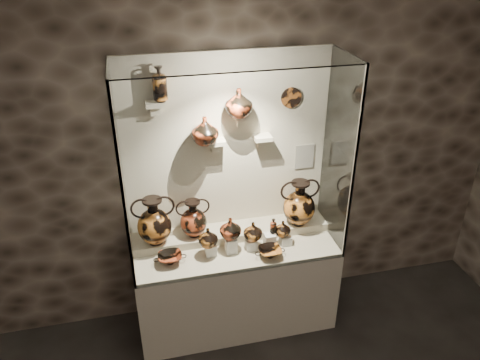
% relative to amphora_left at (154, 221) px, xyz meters
% --- Properties ---
extents(wall_back, '(5.00, 0.02, 3.20)m').
position_rel_amphora_left_xyz_m(wall_back, '(0.65, 0.20, 0.49)').
color(wall_back, black).
rests_on(wall_back, ground).
extents(plinth, '(1.70, 0.60, 0.80)m').
position_rel_amphora_left_xyz_m(plinth, '(0.65, -0.12, -0.71)').
color(plinth, beige).
rests_on(plinth, floor).
extents(front_tier, '(1.68, 0.58, 0.03)m').
position_rel_amphora_left_xyz_m(front_tier, '(0.65, -0.12, -0.29)').
color(front_tier, '#B9AB8F').
rests_on(front_tier, plinth).
extents(rear_tier, '(1.70, 0.25, 0.10)m').
position_rel_amphora_left_xyz_m(rear_tier, '(0.65, 0.05, -0.26)').
color(rear_tier, '#B9AB8F').
rests_on(rear_tier, plinth).
extents(back_panel, '(1.70, 0.03, 1.60)m').
position_rel_amphora_left_xyz_m(back_panel, '(0.65, 0.19, 0.49)').
color(back_panel, beige).
rests_on(back_panel, plinth).
extents(glass_front, '(1.70, 0.01, 1.60)m').
position_rel_amphora_left_xyz_m(glass_front, '(0.65, -0.42, 0.49)').
color(glass_front, white).
rests_on(glass_front, plinth).
extents(glass_left, '(0.01, 0.60, 1.60)m').
position_rel_amphora_left_xyz_m(glass_left, '(-0.20, -0.12, 0.49)').
color(glass_left, white).
rests_on(glass_left, plinth).
extents(glass_right, '(0.01, 0.60, 1.60)m').
position_rel_amphora_left_xyz_m(glass_right, '(1.49, -0.12, 0.49)').
color(glass_right, white).
rests_on(glass_right, plinth).
extents(glass_top, '(1.70, 0.60, 0.01)m').
position_rel_amphora_left_xyz_m(glass_top, '(0.65, -0.12, 1.29)').
color(glass_top, white).
rests_on(glass_top, back_panel).
extents(frame_post_left, '(0.02, 0.02, 1.60)m').
position_rel_amphora_left_xyz_m(frame_post_left, '(-0.19, -0.41, 0.49)').
color(frame_post_left, gray).
rests_on(frame_post_left, plinth).
extents(frame_post_right, '(0.02, 0.02, 1.60)m').
position_rel_amphora_left_xyz_m(frame_post_right, '(1.49, -0.41, 0.49)').
color(frame_post_right, gray).
rests_on(frame_post_right, plinth).
extents(pedestal_a, '(0.09, 0.09, 0.10)m').
position_rel_amphora_left_xyz_m(pedestal_a, '(0.43, -0.17, -0.23)').
color(pedestal_a, silver).
rests_on(pedestal_a, front_tier).
extents(pedestal_b, '(0.09, 0.09, 0.13)m').
position_rel_amphora_left_xyz_m(pedestal_b, '(0.60, -0.17, -0.21)').
color(pedestal_b, silver).
rests_on(pedestal_b, front_tier).
extents(pedestal_c, '(0.09, 0.09, 0.09)m').
position_rel_amphora_left_xyz_m(pedestal_c, '(0.77, -0.17, -0.23)').
color(pedestal_c, silver).
rests_on(pedestal_c, front_tier).
extents(pedestal_d, '(0.09, 0.09, 0.12)m').
position_rel_amphora_left_xyz_m(pedestal_d, '(0.93, -0.17, -0.22)').
color(pedestal_d, silver).
rests_on(pedestal_d, front_tier).
extents(pedestal_e, '(0.09, 0.09, 0.08)m').
position_rel_amphora_left_xyz_m(pedestal_e, '(1.07, -0.17, -0.24)').
color(pedestal_e, silver).
rests_on(pedestal_e, front_tier).
extents(bracket_ul, '(0.14, 0.12, 0.04)m').
position_rel_amphora_left_xyz_m(bracket_ul, '(0.10, 0.12, 0.94)').
color(bracket_ul, beige).
rests_on(bracket_ul, back_panel).
extents(bracket_ca, '(0.14, 0.12, 0.04)m').
position_rel_amphora_left_xyz_m(bracket_ca, '(0.55, 0.12, 0.59)').
color(bracket_ca, beige).
rests_on(bracket_ca, back_panel).
extents(bracket_cb, '(0.10, 0.12, 0.04)m').
position_rel_amphora_left_xyz_m(bracket_cb, '(0.75, 0.12, 0.79)').
color(bracket_cb, beige).
rests_on(bracket_cb, back_panel).
extents(bracket_cc, '(0.14, 0.12, 0.04)m').
position_rel_amphora_left_xyz_m(bracket_cc, '(0.93, 0.12, 0.59)').
color(bracket_cc, beige).
rests_on(bracket_cc, back_panel).
extents(amphora_left, '(0.38, 0.38, 0.42)m').
position_rel_amphora_left_xyz_m(amphora_left, '(0.00, 0.00, 0.00)').
color(amphora_left, '#C87026').
rests_on(amphora_left, rear_tier).
extents(amphora_mid, '(0.36, 0.36, 0.34)m').
position_rel_amphora_left_xyz_m(amphora_mid, '(0.32, 0.03, -0.04)').
color(amphora_mid, '#A33C1C').
rests_on(amphora_mid, rear_tier).
extents(amphora_right, '(0.43, 0.43, 0.42)m').
position_rel_amphora_left_xyz_m(amphora_right, '(1.24, 0.00, -0.00)').
color(amphora_right, '#C87026').
rests_on(amphora_right, rear_tier).
extents(jug_a, '(0.20, 0.20, 0.17)m').
position_rel_amphora_left_xyz_m(jug_a, '(0.41, -0.19, -0.10)').
color(jug_a, '#C87026').
rests_on(jug_a, pedestal_a).
extents(jug_b, '(0.22, 0.22, 0.18)m').
position_rel_amphora_left_xyz_m(jug_b, '(0.60, -0.16, -0.06)').
color(jug_b, '#A33C1C').
rests_on(jug_b, pedestal_b).
extents(jug_c, '(0.20, 0.20, 0.16)m').
position_rel_amphora_left_xyz_m(jug_c, '(0.78, -0.17, -0.11)').
color(jug_c, '#C87026').
rests_on(jug_c, pedestal_c).
extents(jug_e, '(0.16, 0.16, 0.14)m').
position_rel_amphora_left_xyz_m(jug_e, '(1.04, -0.16, -0.13)').
color(jug_e, '#C87026').
rests_on(jug_e, pedestal_e).
extents(lekythos_small, '(0.07, 0.07, 0.15)m').
position_rel_amphora_left_xyz_m(lekythos_small, '(0.96, -0.16, -0.08)').
color(lekythos_small, '#A33C1C').
rests_on(lekythos_small, pedestal_d).
extents(kylix_left, '(0.29, 0.26, 0.10)m').
position_rel_amphora_left_xyz_m(kylix_left, '(0.09, -0.21, -0.23)').
color(kylix_left, '#A33C1C').
rests_on(kylix_left, front_tier).
extents(kylix_right, '(0.28, 0.25, 0.10)m').
position_rel_amphora_left_xyz_m(kylix_right, '(0.89, -0.31, -0.23)').
color(kylix_right, '#C87026').
rests_on(kylix_right, front_tier).
extents(lekythos_tall, '(0.14, 0.14, 0.29)m').
position_rel_amphora_left_xyz_m(lekythos_tall, '(0.14, 0.11, 1.10)').
color(lekythos_tall, '#C87026').
rests_on(lekythos_tall, bracket_ul).
extents(ovoid_vase_a, '(0.22, 0.22, 0.22)m').
position_rel_amphora_left_xyz_m(ovoid_vase_a, '(0.45, 0.06, 0.72)').
color(ovoid_vase_a, '#A33C1C').
rests_on(ovoid_vase_a, bracket_ca).
extents(ovoid_vase_b, '(0.27, 0.27, 0.22)m').
position_rel_amphora_left_xyz_m(ovoid_vase_b, '(0.72, 0.06, 0.92)').
color(ovoid_vase_b, '#A33C1C').
rests_on(ovoid_vase_b, bracket_cb).
extents(wall_plate, '(0.17, 0.02, 0.17)m').
position_rel_amphora_left_xyz_m(wall_plate, '(1.17, 0.16, 0.89)').
color(wall_plate, '#9F531F').
rests_on(wall_plate, back_panel).
extents(info_placard, '(0.16, 0.01, 0.22)m').
position_rel_amphora_left_xyz_m(info_placard, '(1.32, 0.17, 0.35)').
color(info_placard, beige).
rests_on(info_placard, back_panel).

